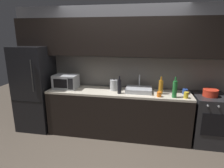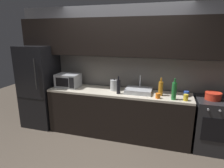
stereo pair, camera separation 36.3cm
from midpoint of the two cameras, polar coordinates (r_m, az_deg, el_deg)
The scene contains 15 objects.
ground_plane at distance 3.26m, azimuth -4.52°, elevation -22.22°, with size 10.00×10.00×0.00m, color #4C4238.
back_wall at distance 3.80m, azimuth -0.24°, elevation 8.54°, with size 4.45×0.44×2.50m.
counter_run at distance 3.80m, azimuth -1.08°, elevation -8.69°, with size 2.71×0.60×0.90m.
refrigerator at distance 4.34m, azimuth -24.16°, elevation -1.22°, with size 0.68×0.69×1.73m.
oven_range at distance 3.85m, azimuth 24.82°, elevation -9.77°, with size 0.60×0.62×0.90m.
microwave at distance 3.97m, azimuth -16.16°, elevation 0.67°, with size 0.46×0.35×0.27m.
sink_basin at distance 3.60m, azimuth 5.15°, elevation -1.75°, with size 0.48×0.38×0.30m.
kettle at distance 3.68m, azimuth -2.22°, elevation -0.33°, with size 0.19×0.15×0.23m.
wine_bottle_green at distance 3.36m, azimuth 15.35°, elevation -1.49°, with size 0.08×0.08×0.36m.
wine_bottle_amber at distance 3.51m, azimuth 11.53°, elevation -0.91°, with size 0.08×0.08×0.32m.
wine_bottle_dark at distance 3.47m, azimuth -0.75°, elevation -0.75°, with size 0.07×0.07×0.32m.
mug_orange at distance 3.37m, azimuth 10.93°, elevation -3.09°, with size 0.08×0.08×0.09m, color orange.
mug_yellow at distance 3.41m, azimuth 18.43°, elevation -3.20°, with size 0.08×0.08×0.11m, color gold.
mug_blue at distance 3.64m, azimuth 18.34°, elevation -2.20°, with size 0.09×0.09×0.09m, color #234299.
cooking_pot at distance 3.67m, azimuth 24.86°, elevation -2.44°, with size 0.25×0.25×0.12m.
Camera 1 is at (0.54, -2.55, 1.96)m, focal length 30.64 mm.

